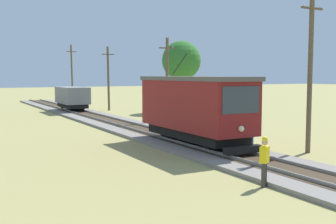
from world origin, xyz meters
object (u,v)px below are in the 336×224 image
(red_tram, at_px, (195,107))
(second_worker, at_px, (251,132))
(tree_left_near, at_px, (181,61))
(track_worker, at_px, (264,159))
(utility_pole_distant, at_px, (72,73))
(utility_pole_near_tram, at_px, (310,70))
(freight_car, at_px, (72,97))
(utility_pole_far, at_px, (108,78))
(utility_pole_mid, at_px, (167,79))

(red_tram, xyz_separation_m, second_worker, (1.84, -2.51, -1.21))
(tree_left_near, bearing_deg, track_worker, -114.62)
(utility_pole_distant, bearing_deg, red_tram, -96.02)
(red_tram, bearing_deg, track_worker, -105.18)
(track_worker, bearing_deg, tree_left_near, 125.28)
(utility_pole_near_tram, bearing_deg, tree_left_near, 75.21)
(freight_car, height_order, utility_pole_far, utility_pole_far)
(utility_pole_mid, relative_size, tree_left_near, 0.92)
(red_tram, height_order, utility_pole_far, utility_pole_far)
(freight_car, height_order, tree_left_near, tree_left_near)
(freight_car, xyz_separation_m, utility_pole_far, (4.12, 0.26, 2.03))
(red_tram, relative_size, utility_pole_mid, 1.24)
(track_worker, bearing_deg, utility_pole_near_tram, 91.85)
(track_worker, bearing_deg, utility_pole_mid, 131.46)
(freight_car, relative_size, utility_pole_mid, 0.76)
(utility_pole_distant, bearing_deg, utility_pole_far, -90.00)
(freight_car, height_order, utility_pole_near_tram, utility_pole_near_tram)
(utility_pole_mid, relative_size, utility_pole_distant, 0.85)
(red_tram, bearing_deg, second_worker, -53.67)
(utility_pole_mid, relative_size, second_worker, 3.86)
(freight_car, height_order, track_worker, freight_car)
(freight_car, relative_size, utility_pole_distant, 0.64)
(utility_pole_mid, bearing_deg, track_worker, -108.44)
(utility_pole_far, xyz_separation_m, track_worker, (-6.32, -32.56, -2.60))
(utility_pole_near_tram, height_order, utility_pole_mid, utility_pole_near_tram)
(freight_car, distance_m, utility_pole_near_tram, 28.77)
(freight_car, bearing_deg, second_worker, -86.04)
(freight_car, bearing_deg, utility_pole_distant, 74.49)
(utility_pole_mid, xyz_separation_m, utility_pole_distant, (0.00, 28.17, 0.61))
(utility_pole_far, bearing_deg, utility_pole_near_tram, -90.00)
(utility_pole_near_tram, xyz_separation_m, track_worker, (-6.32, -3.94, -3.18))
(utility_pole_far, height_order, tree_left_near, tree_left_near)
(utility_pole_near_tram, bearing_deg, second_worker, 143.55)
(track_worker, xyz_separation_m, second_worker, (4.05, 5.62, 0.00))
(red_tram, height_order, utility_pole_near_tram, utility_pole_near_tram)
(utility_pole_distant, bearing_deg, track_worker, -97.64)
(utility_pole_far, distance_m, tree_left_near, 8.36)
(utility_pole_near_tram, distance_m, utility_pole_distant, 43.18)
(utility_pole_mid, xyz_separation_m, utility_pole_far, (0.00, 13.61, 0.05))
(utility_pole_mid, xyz_separation_m, track_worker, (-6.32, -18.95, -2.55))
(freight_car, bearing_deg, track_worker, -93.90)
(freight_car, relative_size, track_worker, 2.91)
(utility_pole_distant, height_order, track_worker, utility_pole_distant)
(second_worker, bearing_deg, utility_pole_distant, -11.79)
(freight_car, bearing_deg, utility_pole_far, 3.66)
(utility_pole_far, bearing_deg, track_worker, -100.98)
(freight_car, xyz_separation_m, utility_pole_mid, (4.12, -13.34, 1.98))
(utility_pole_near_tram, distance_m, second_worker, 4.25)
(utility_pole_distant, relative_size, second_worker, 4.54)
(second_worker, bearing_deg, utility_pole_far, -13.48)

